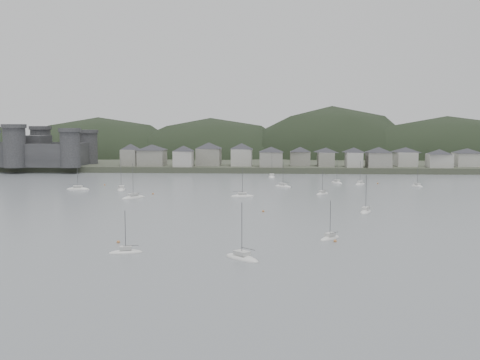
{
  "coord_description": "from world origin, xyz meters",
  "views": [
    {
      "loc": [
        11.34,
        -111.58,
        24.25
      ],
      "look_at": [
        0.0,
        75.0,
        6.0
      ],
      "focal_mm": 41.8,
      "sensor_mm": 36.0,
      "label": 1
    }
  ],
  "objects": [
    {
      "name": "far_shore_land",
      "position": [
        0.0,
        295.0,
        1.5
      ],
      "size": [
        900.0,
        250.0,
        3.0
      ],
      "primitive_type": "cube",
      "color": "#383D2D",
      "rests_on": "ground"
    },
    {
      "name": "ground",
      "position": [
        0.0,
        0.0,
        0.0
      ],
      "size": [
        900.0,
        900.0,
        0.0
      ],
      "primitive_type": "plane",
      "color": "slate",
      "rests_on": "ground"
    },
    {
      "name": "mooring_buoys",
      "position": [
        -1.12,
        58.14,
        0.15
      ],
      "size": [
        184.65,
        123.47,
        0.7
      ],
      "color": "#B9743D",
      "rests_on": "ground"
    },
    {
      "name": "forested_ridge",
      "position": [
        4.83,
        269.4,
        -11.28
      ],
      "size": [
        851.55,
        103.94,
        102.57
      ],
      "color": "black",
      "rests_on": "ground"
    },
    {
      "name": "waterfront_town",
      "position": [
        50.59,
        183.34,
        8.66
      ],
      "size": [
        451.48,
        28.46,
        12.92
      ],
      "color": "gray",
      "rests_on": "far_shore_land"
    },
    {
      "name": "moored_fleet",
      "position": [
        -11.42,
        65.59,
        0.18
      ],
      "size": [
        250.23,
        177.89,
        13.2
      ],
      "color": "silver",
      "rests_on": "ground"
    },
    {
      "name": "castle",
      "position": [
        -120.0,
        179.8,
        10.96
      ],
      "size": [
        66.0,
        43.0,
        20.0
      ],
      "color": "#343436",
      "rests_on": "far_shore_land"
    }
  ]
}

